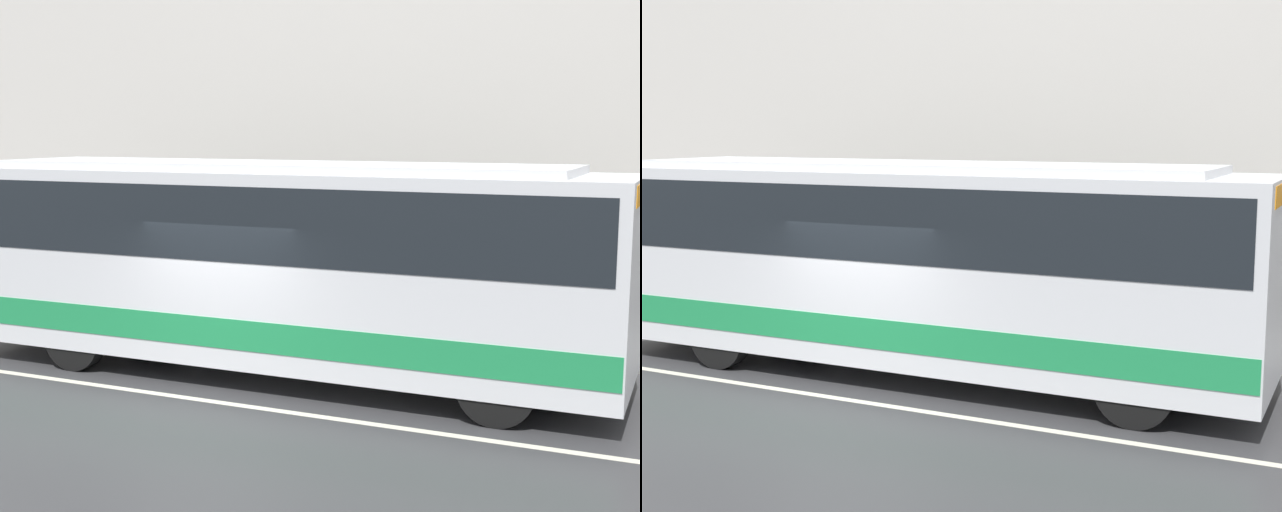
{
  "view_description": "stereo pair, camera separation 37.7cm",
  "coord_description": "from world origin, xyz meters",
  "views": [
    {
      "loc": [
        6.54,
        -10.67,
        3.89
      ],
      "look_at": [
        1.07,
        1.72,
        1.94
      ],
      "focal_mm": 50.0,
      "sensor_mm": 36.0,
      "label": 1
    },
    {
      "loc": [
        6.88,
        -10.51,
        3.89
      ],
      "look_at": [
        1.07,
        1.72,
        1.94
      ],
      "focal_mm": 50.0,
      "sensor_mm": 36.0,
      "label": 2
    }
  ],
  "objects": [
    {
      "name": "sidewalk",
      "position": [
        0.0,
        5.59,
        0.08
      ],
      "size": [
        60.0,
        3.18,
        0.17
      ],
      "color": "gray",
      "rests_on": "ground_plane"
    },
    {
      "name": "lane_stripe",
      "position": [
        0.0,
        0.0,
        0.0
      ],
      "size": [
        54.0,
        0.14,
        0.01
      ],
      "color": "beige",
      "rests_on": "ground_plane"
    },
    {
      "name": "pedestrian_waiting",
      "position": [
        -3.12,
        4.98,
        0.9
      ],
      "size": [
        0.36,
        0.36,
        1.58
      ],
      "color": "#333338",
      "rests_on": "sidewalk"
    },
    {
      "name": "ground_plane",
      "position": [
        0.0,
        0.0,
        0.0
      ],
      "size": [
        60.0,
        60.0,
        0.0
      ],
      "primitive_type": "plane",
      "color": "#38383A"
    },
    {
      "name": "transit_bus",
      "position": [
        0.27,
        1.72,
        1.89
      ],
      "size": [
        10.88,
        2.56,
        3.36
      ],
      "color": "silver",
      "rests_on": "ground_plane"
    }
  ]
}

